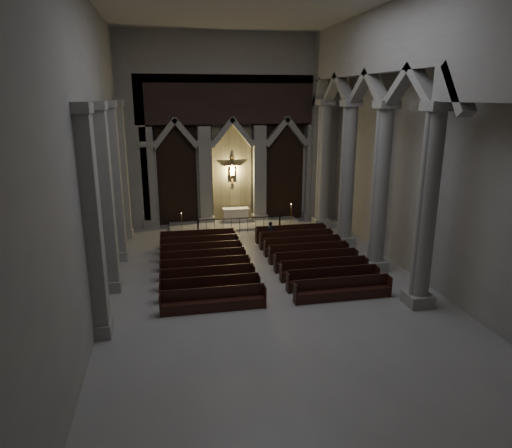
% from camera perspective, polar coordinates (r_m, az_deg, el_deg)
% --- Properties ---
extents(room, '(24.00, 24.10, 12.00)m').
position_cam_1_polar(room, '(18.41, 2.23, 13.83)').
color(room, '#A09E98').
rests_on(room, ground).
extents(sanctuary_wall, '(14.00, 0.77, 12.00)m').
position_cam_1_polar(sanctuary_wall, '(29.79, -3.03, 12.60)').
color(sanctuary_wall, '#99968F').
rests_on(sanctuary_wall, ground).
extents(right_arcade, '(1.00, 24.00, 12.00)m').
position_cam_1_polar(right_arcade, '(21.57, 16.20, 14.11)').
color(right_arcade, '#99968F').
rests_on(right_arcade, ground).
extents(left_pilasters, '(0.60, 13.00, 8.03)m').
position_cam_1_polar(left_pilasters, '(21.97, -17.53, 3.70)').
color(left_pilasters, '#99968F').
rests_on(left_pilasters, ground).
extents(sanctuary_step, '(8.50, 2.60, 0.15)m').
position_cam_1_polar(sanctuary_step, '(29.94, -2.60, -0.09)').
color(sanctuary_step, '#99968F').
rests_on(sanctuary_step, ground).
extents(altar, '(1.74, 0.70, 0.89)m').
position_cam_1_polar(altar, '(30.42, -2.54, 1.18)').
color(altar, silver).
rests_on(altar, sanctuary_step).
extents(altar_rail, '(5.20, 0.09, 1.02)m').
position_cam_1_polar(altar_rail, '(28.11, -2.07, 0.14)').
color(altar_rail, black).
rests_on(altar_rail, ground).
extents(candle_stand_left, '(0.21, 0.21, 1.25)m').
position_cam_1_polar(candle_stand_left, '(28.76, -9.24, -0.39)').
color(candle_stand_left, '#B67D38').
rests_on(candle_stand_left, ground).
extents(candle_stand_right, '(0.26, 0.26, 1.56)m').
position_cam_1_polar(candle_stand_right, '(29.60, 4.38, 0.40)').
color(candle_stand_right, '#B67D38').
rests_on(candle_stand_right, ground).
extents(pews, '(9.59, 8.64, 0.93)m').
position_cam_1_polar(pews, '(22.46, 0.45, -4.89)').
color(pews, black).
rests_on(pews, ground).
extents(worshipper, '(0.54, 0.44, 1.27)m').
position_cam_1_polar(worshipper, '(26.23, 1.82, -1.09)').
color(worshipper, black).
rests_on(worshipper, ground).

